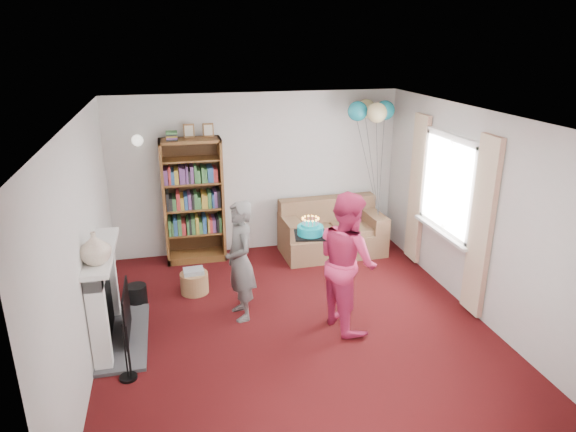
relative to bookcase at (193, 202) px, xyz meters
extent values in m
plane|color=black|center=(1.02, -2.30, -0.93)|extent=(5.00, 5.00, 0.00)
cube|color=silver|center=(1.02, 0.21, 0.32)|extent=(4.50, 0.02, 2.50)
cube|color=silver|center=(-1.24, -2.30, 0.32)|extent=(0.02, 5.00, 2.50)
cube|color=silver|center=(3.28, -2.30, 0.32)|extent=(0.02, 5.00, 2.50)
cube|color=white|center=(1.02, -2.30, 1.58)|extent=(4.50, 5.00, 0.01)
cube|color=#3F3F42|center=(-0.98, -2.10, -0.91)|extent=(0.55, 1.40, 0.04)
cube|color=white|center=(-1.13, -2.65, -0.40)|extent=(0.18, 0.14, 1.06)
cube|color=white|center=(-1.13, -1.55, -0.40)|extent=(0.18, 0.14, 1.06)
cube|color=white|center=(-1.13, -2.10, 0.07)|extent=(0.18, 1.24, 0.16)
cube|color=white|center=(-1.10, -2.10, 0.17)|extent=(0.28, 1.35, 0.05)
cube|color=black|center=(-1.15, -2.10, -0.45)|extent=(0.10, 0.80, 0.86)
cube|color=black|center=(-0.91, -2.10, -0.60)|extent=(0.02, 0.70, 0.60)
cylinder|color=black|center=(-0.88, -2.88, -0.61)|extent=(0.18, 0.18, 0.64)
cylinder|color=black|center=(-0.85, -1.30, -0.80)|extent=(0.26, 0.26, 0.26)
cube|color=white|center=(3.23, -1.70, 1.15)|extent=(0.08, 1.30, 0.08)
cube|color=white|center=(3.23, -1.70, -0.10)|extent=(0.08, 1.30, 0.08)
cube|color=white|center=(3.26, -1.70, 0.52)|extent=(0.01, 1.15, 1.20)
cube|color=white|center=(3.20, -1.70, -0.13)|extent=(0.14, 1.32, 0.04)
cube|color=beige|center=(3.22, -2.52, 0.22)|extent=(0.07, 0.38, 2.20)
cube|color=beige|center=(3.22, -0.88, 0.22)|extent=(0.07, 0.38, 2.20)
cylinder|color=gold|center=(-0.73, 0.15, 0.97)|extent=(0.04, 0.12, 0.04)
sphere|color=white|center=(-0.73, 0.06, 0.95)|extent=(0.16, 0.16, 0.16)
cube|color=#472B14|center=(0.00, 0.16, 0.02)|extent=(0.89, 0.04, 1.89)
cube|color=brown|center=(-0.42, -0.03, 0.02)|extent=(0.04, 0.42, 1.89)
cube|color=brown|center=(0.43, -0.03, 0.02)|extent=(0.04, 0.42, 1.89)
cube|color=brown|center=(0.00, -0.03, 0.94)|extent=(0.89, 0.42, 0.04)
cube|color=brown|center=(0.00, -0.03, -0.88)|extent=(0.89, 0.42, 0.10)
cube|color=brown|center=(0.00, -0.03, -0.48)|extent=(0.81, 0.38, 0.03)
cube|color=brown|center=(0.00, -0.03, -0.08)|extent=(0.81, 0.38, 0.02)
cube|color=brown|center=(0.00, -0.03, 0.31)|extent=(0.81, 0.38, 0.02)
cube|color=brown|center=(0.00, -0.03, 0.66)|extent=(0.81, 0.38, 0.02)
cube|color=maroon|center=(-0.25, -0.05, 1.02)|extent=(0.16, 0.22, 0.12)
cube|color=brown|center=(0.00, 0.02, 1.07)|extent=(0.16, 0.02, 0.20)
cube|color=brown|center=(0.28, 0.02, 1.07)|extent=(0.16, 0.02, 0.20)
cube|color=brown|center=(2.12, -0.30, -0.74)|extent=(1.59, 0.84, 0.37)
cube|color=brown|center=(2.12, 0.00, -0.41)|extent=(1.59, 0.24, 0.66)
cube|color=brown|center=(1.45, -0.30, -0.55)|extent=(0.24, 0.79, 0.51)
cube|color=brown|center=(2.80, -0.30, -0.55)|extent=(0.24, 0.79, 0.51)
cube|color=brown|center=(1.77, -0.38, -0.52)|extent=(0.67, 0.54, 0.12)
cube|color=brown|center=(2.48, -0.38, -0.52)|extent=(0.67, 0.54, 0.12)
cylinder|color=#9E7249|center=(-0.10, -1.15, -0.78)|extent=(0.38, 0.38, 0.28)
cube|color=beige|center=(-0.10, -1.15, -0.61)|extent=(0.26, 0.21, 0.06)
imported|color=black|center=(0.43, -1.91, -0.18)|extent=(0.43, 0.59, 1.49)
imported|color=#BC2551|center=(1.61, -2.38, -0.10)|extent=(0.78, 0.92, 1.66)
cube|color=black|center=(1.23, -2.15, 0.17)|extent=(0.37, 0.37, 0.02)
cylinder|color=#0D949F|center=(1.23, -2.15, 0.23)|extent=(0.30, 0.30, 0.10)
cylinder|color=#0D949F|center=(1.23, -2.15, 0.29)|extent=(0.22, 0.22, 0.04)
cylinder|color=pink|center=(1.32, -2.15, 0.33)|extent=(0.01, 0.01, 0.09)
sphere|color=orange|center=(1.32, -2.15, 0.38)|extent=(0.02, 0.02, 0.02)
cylinder|color=pink|center=(1.31, -2.11, 0.33)|extent=(0.01, 0.01, 0.09)
sphere|color=orange|center=(1.31, -2.11, 0.38)|extent=(0.02, 0.02, 0.02)
cylinder|color=pink|center=(1.28, -2.07, 0.33)|extent=(0.01, 0.01, 0.09)
sphere|color=orange|center=(1.28, -2.07, 0.38)|extent=(0.02, 0.02, 0.02)
cylinder|color=pink|center=(1.23, -2.06, 0.33)|extent=(0.01, 0.01, 0.09)
sphere|color=orange|center=(1.23, -2.06, 0.38)|extent=(0.02, 0.02, 0.02)
cylinder|color=pink|center=(1.18, -2.07, 0.33)|extent=(0.01, 0.01, 0.09)
sphere|color=orange|center=(1.18, -2.07, 0.38)|extent=(0.02, 0.02, 0.02)
cylinder|color=pink|center=(1.15, -2.11, 0.33)|extent=(0.01, 0.01, 0.09)
sphere|color=orange|center=(1.15, -2.11, 0.38)|extent=(0.02, 0.02, 0.02)
cylinder|color=pink|center=(1.14, -2.15, 0.33)|extent=(0.01, 0.01, 0.09)
sphere|color=orange|center=(1.14, -2.15, 0.38)|extent=(0.02, 0.02, 0.02)
cylinder|color=pink|center=(1.15, -2.20, 0.33)|extent=(0.01, 0.01, 0.09)
sphere|color=orange|center=(1.15, -2.20, 0.38)|extent=(0.02, 0.02, 0.02)
cylinder|color=pink|center=(1.18, -2.23, 0.33)|extent=(0.01, 0.01, 0.09)
sphere|color=orange|center=(1.18, -2.23, 0.38)|extent=(0.02, 0.02, 0.02)
cylinder|color=pink|center=(1.23, -2.24, 0.33)|extent=(0.01, 0.01, 0.09)
sphere|color=orange|center=(1.23, -2.24, 0.38)|extent=(0.02, 0.02, 0.02)
cylinder|color=pink|center=(1.28, -2.23, 0.33)|extent=(0.01, 0.01, 0.09)
sphere|color=orange|center=(1.28, -2.23, 0.38)|extent=(0.02, 0.02, 0.02)
cylinder|color=pink|center=(1.31, -2.20, 0.33)|extent=(0.01, 0.01, 0.09)
sphere|color=orange|center=(1.31, -2.20, 0.38)|extent=(0.02, 0.02, 0.02)
sphere|color=#3F3F3F|center=(2.80, -0.50, -0.27)|extent=(0.02, 0.02, 0.02)
sphere|color=teal|center=(2.95, -0.16, 1.29)|extent=(0.30, 0.30, 0.30)
sphere|color=#DECC88|center=(2.73, 0.06, 1.29)|extent=(0.30, 0.30, 0.30)
sphere|color=teal|center=(2.51, -0.16, 1.29)|extent=(0.30, 0.30, 0.30)
sphere|color=#DECC88|center=(2.73, -0.38, 1.29)|extent=(0.30, 0.30, 0.30)
imported|color=beige|center=(-1.10, -2.45, 0.36)|extent=(0.37, 0.37, 0.33)
camera|label=1|loc=(-0.30, -7.50, 2.38)|focal=32.00mm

